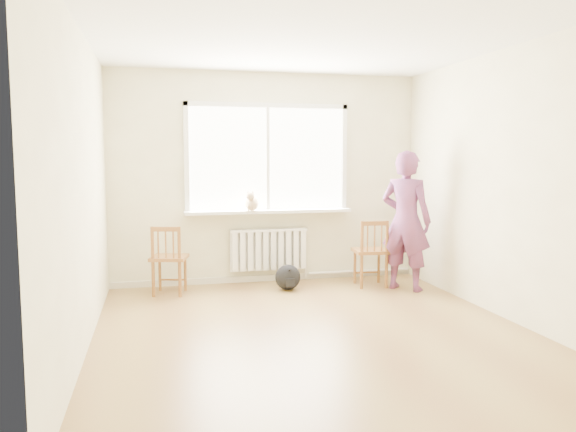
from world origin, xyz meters
TOP-DOWN VIEW (x-y plane):
  - floor at (0.00, 0.00)m, footprint 4.50×4.50m
  - ceiling at (0.00, 0.00)m, footprint 4.50×4.50m
  - back_wall at (0.00, 2.25)m, footprint 4.00×0.01m
  - window at (0.00, 2.22)m, footprint 2.12×0.05m
  - windowsill at (0.00, 2.14)m, footprint 2.15×0.22m
  - radiator at (0.00, 2.16)m, footprint 1.00×0.12m
  - heating_pipe at (1.25, 2.19)m, footprint 1.40×0.04m
  - baseboard at (0.00, 2.23)m, footprint 4.00×0.03m
  - chair_left at (-1.29, 1.77)m, footprint 0.49×0.48m
  - chair_right at (1.21, 1.62)m, footprint 0.45×0.43m
  - person at (1.55, 1.38)m, footprint 0.73×0.73m
  - cat at (-0.24, 2.06)m, footprint 0.24×0.38m
  - backpack at (0.14, 1.69)m, footprint 0.36×0.30m

SIDE VIEW (x-z plane):
  - floor at x=0.00m, z-range 0.00..0.00m
  - baseboard at x=0.00m, z-range 0.00..0.08m
  - heating_pipe at x=1.25m, z-range 0.06..0.10m
  - backpack at x=0.14m, z-range 0.00..0.31m
  - chair_left at x=-1.29m, z-range 0.00..0.83m
  - chair_right at x=1.21m, z-range 0.00..0.85m
  - radiator at x=0.00m, z-range 0.16..0.71m
  - person at x=1.55m, z-range 0.00..1.70m
  - windowsill at x=0.00m, z-range 0.91..0.95m
  - cat at x=-0.24m, z-range 0.92..1.19m
  - back_wall at x=0.00m, z-range 0.00..2.70m
  - window at x=0.00m, z-range 0.95..2.37m
  - ceiling at x=0.00m, z-range 2.70..2.70m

